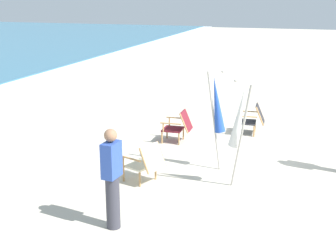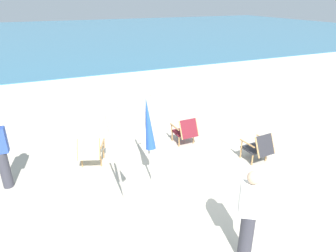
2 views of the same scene
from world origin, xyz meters
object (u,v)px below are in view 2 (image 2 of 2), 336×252
umbrella_furled_blue (148,124)px  umbrella_furled_white (117,144)px  beach_chair_far_center (186,130)px  person_near_chairs (1,153)px  beach_chair_front_left (259,147)px  person_by_waterline (249,216)px  beach_chair_back_left (91,150)px

umbrella_furled_blue → umbrella_furled_white: (-0.85, -0.60, -0.02)m
beach_chair_far_center → person_near_chairs: person_near_chairs is taller
beach_chair_front_left → person_by_waterline: (-2.20, -2.36, 0.41)m
beach_chair_back_left → person_by_waterline: (1.70, -3.90, 0.41)m
umbrella_furled_white → umbrella_furled_blue: bearing=35.0°
beach_chair_far_center → umbrella_furled_blue: bearing=-141.2°
beach_chair_back_left → beach_chair_far_center: 2.68m
beach_chair_far_center → umbrella_furled_blue: size_ratio=0.38×
umbrella_furled_blue → beach_chair_far_center: bearing=38.8°
beach_chair_back_left → umbrella_furled_blue: bearing=-46.0°
beach_chair_front_left → beach_chair_far_center: 2.06m
beach_chair_front_left → beach_chair_back_left: bearing=158.4°
person_near_chairs → person_by_waterline: (3.59, -3.75, 0.00)m
umbrella_furled_blue → person_near_chairs: size_ratio=1.29×
beach_chair_back_left → umbrella_furled_white: umbrella_furled_white is taller
umbrella_furled_blue → person_by_waterline: umbrella_furled_blue is taller
beach_chair_far_center → umbrella_furled_blue: umbrella_furled_blue is taller
beach_chair_front_left → umbrella_furled_blue: 2.98m
umbrella_furled_white → person_by_waterline: umbrella_furled_white is taller
beach_chair_back_left → beach_chair_front_left: beach_chair_front_left is taller
beach_chair_back_left → umbrella_furled_blue: 1.86m
beach_chair_back_left → person_near_chairs: (-1.88, -0.15, 0.41)m
person_near_chairs → umbrella_furled_white: bearing=-36.7°
beach_chair_back_left → person_near_chairs: bearing=-175.4°
person_by_waterline → beach_chair_far_center: bearing=76.4°
umbrella_furled_white → beach_chair_far_center: bearing=37.5°
beach_chair_front_left → umbrella_furled_white: size_ratio=0.39×
beach_chair_front_left → person_near_chairs: bearing=166.5°
umbrella_furled_blue → person_by_waterline: 2.87m
umbrella_furled_blue → person_by_waterline: size_ratio=1.29×
beach_chair_back_left → person_by_waterline: person_by_waterline is taller
beach_chair_back_left → umbrella_furled_white: 2.00m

